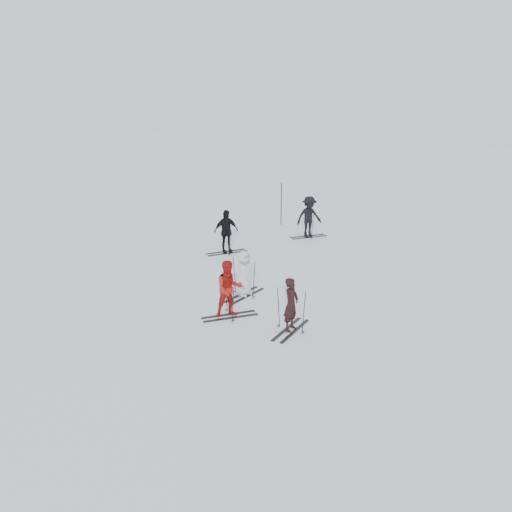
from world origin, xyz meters
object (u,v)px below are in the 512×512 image
Objects in this scene: skier_uphill_left at (226,232)px; skier_uphill_far at (309,217)px; piste_marker at (281,204)px; skier_near_dark at (291,305)px; skier_grey at (244,274)px; skier_red at (229,290)px.

skier_uphill_far is at bearing 9.40° from skier_uphill_left.
skier_uphill_far is 0.88× the size of piste_marker.
skier_near_dark is 2.92m from skier_grey.
skier_uphill_left is (-3.47, 3.36, 0.15)m from skier_grey.
skier_grey is 0.79× the size of skier_uphill_far.
skier_near_dark reaches higher than skier_grey.
skier_uphill_left is (-4.11, 4.94, 0.05)m from skier_red.
skier_grey is at bearing -64.17° from piste_marker.
skier_near_dark is 0.85× the size of skier_uphill_left.
skier_grey is at bearing -104.34° from skier_uphill_left.
skier_uphill_left is at bearing 47.06° from skier_near_dark.
skier_grey is at bearing 57.98° from skier_near_dark.
skier_uphill_far is 2.65m from piste_marker.
skier_near_dark is at bearing -55.78° from piste_marker.
skier_uphill_far reaches higher than skier_red.
skier_red is 0.91× the size of skier_uphill_far.
skier_red is (-1.97, -0.27, 0.09)m from skier_near_dark.
piste_marker is (-2.34, 1.25, 0.13)m from skier_uphill_far.
skier_near_dark is 1.99m from skier_red.
piste_marker is at bearing 96.32° from skier_uphill_far.
skier_uphill_far is (-1.92, 7.55, 0.19)m from skier_grey.
skier_near_dark is 9.95m from skier_uphill_far.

